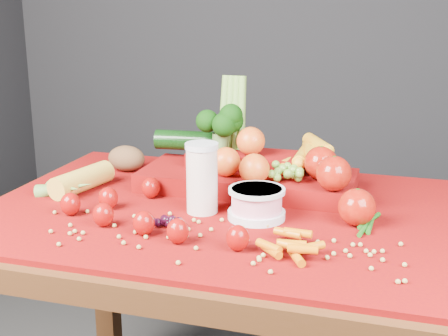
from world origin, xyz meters
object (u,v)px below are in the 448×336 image
(table, at_px, (221,252))
(milk_glass, at_px, (202,175))
(yogurt_bowl, at_px, (257,202))
(produce_mound, at_px, (257,167))

(table, bearing_deg, milk_glass, -132.17)
(milk_glass, bearing_deg, yogurt_bowl, -2.34)
(milk_glass, relative_size, produce_mound, 0.26)
(yogurt_bowl, xyz_separation_m, produce_mound, (-0.05, 0.20, 0.02))
(table, relative_size, yogurt_bowl, 8.89)
(table, xyz_separation_m, milk_glass, (-0.03, -0.04, 0.19))
(milk_glass, xyz_separation_m, yogurt_bowl, (0.12, -0.01, -0.05))
(milk_glass, height_order, produce_mound, produce_mound)
(yogurt_bowl, relative_size, produce_mound, 0.21)
(yogurt_bowl, bearing_deg, produce_mound, 104.12)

